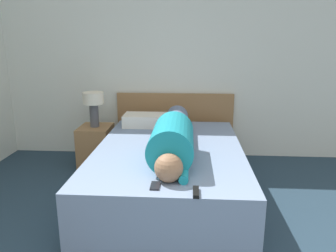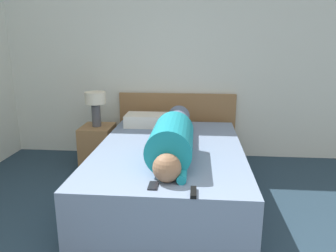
{
  "view_description": "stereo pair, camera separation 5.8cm",
  "coord_description": "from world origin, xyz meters",
  "px_view_note": "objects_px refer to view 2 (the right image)",
  "views": [
    {
      "loc": [
        -0.03,
        -0.63,
        1.49
      ],
      "look_at": [
        -0.22,
        2.16,
        0.75
      ],
      "focal_mm": 35.0,
      "sensor_mm": 36.0,
      "label": 1
    },
    {
      "loc": [
        0.02,
        -0.63,
        1.49
      ],
      "look_at": [
        -0.22,
        2.16,
        0.75
      ],
      "focal_mm": 35.0,
      "sensor_mm": 36.0,
      "label": 2
    }
  ],
  "objects_px": {
    "table_lamp": "(96,103)",
    "cell_phone": "(153,186)",
    "nightstand": "(98,146)",
    "pillow_near_headboard": "(150,120)",
    "bed": "(169,172)",
    "tv_remote": "(193,192)",
    "person_lying": "(173,136)"
  },
  "relations": [
    {
      "from": "nightstand",
      "to": "pillow_near_headboard",
      "type": "relative_size",
      "value": 0.86
    },
    {
      "from": "pillow_near_headboard",
      "to": "nightstand",
      "type": "bearing_deg",
      "value": -175.59
    },
    {
      "from": "table_lamp",
      "to": "pillow_near_headboard",
      "type": "xyz_separation_m",
      "value": [
        0.63,
        0.05,
        -0.21
      ]
    },
    {
      "from": "table_lamp",
      "to": "person_lying",
      "type": "relative_size",
      "value": 0.25
    },
    {
      "from": "person_lying",
      "to": "pillow_near_headboard",
      "type": "bearing_deg",
      "value": 110.41
    },
    {
      "from": "table_lamp",
      "to": "nightstand",
      "type": "bearing_deg",
      "value": -90.0
    },
    {
      "from": "bed",
      "to": "pillow_near_headboard",
      "type": "bearing_deg",
      "value": 110.7
    },
    {
      "from": "pillow_near_headboard",
      "to": "tv_remote",
      "type": "height_order",
      "value": "pillow_near_headboard"
    },
    {
      "from": "nightstand",
      "to": "tv_remote",
      "type": "distance_m",
      "value": 2.07
    },
    {
      "from": "nightstand",
      "to": "cell_phone",
      "type": "relative_size",
      "value": 3.79
    },
    {
      "from": "nightstand",
      "to": "person_lying",
      "type": "relative_size",
      "value": 0.3
    },
    {
      "from": "bed",
      "to": "pillow_near_headboard",
      "type": "distance_m",
      "value": 0.9
    },
    {
      "from": "nightstand",
      "to": "pillow_near_headboard",
      "type": "bearing_deg",
      "value": 4.41
    },
    {
      "from": "person_lying",
      "to": "pillow_near_headboard",
      "type": "relative_size",
      "value": 2.91
    },
    {
      "from": "person_lying",
      "to": "table_lamp",
      "type": "bearing_deg",
      "value": 138.2
    },
    {
      "from": "cell_phone",
      "to": "bed",
      "type": "bearing_deg",
      "value": 87.24
    },
    {
      "from": "person_lying",
      "to": "tv_remote",
      "type": "height_order",
      "value": "person_lying"
    },
    {
      "from": "table_lamp",
      "to": "pillow_near_headboard",
      "type": "bearing_deg",
      "value": 4.41
    },
    {
      "from": "cell_phone",
      "to": "pillow_near_headboard",
      "type": "bearing_deg",
      "value": 98.75
    },
    {
      "from": "cell_phone",
      "to": "nightstand",
      "type": "bearing_deg",
      "value": 119.0
    },
    {
      "from": "bed",
      "to": "person_lying",
      "type": "bearing_deg",
      "value": -71.24
    },
    {
      "from": "nightstand",
      "to": "table_lamp",
      "type": "xyz_separation_m",
      "value": [
        0.0,
        0.0,
        0.53
      ]
    },
    {
      "from": "table_lamp",
      "to": "cell_phone",
      "type": "height_order",
      "value": "table_lamp"
    },
    {
      "from": "nightstand",
      "to": "cell_phone",
      "type": "height_order",
      "value": "cell_phone"
    },
    {
      "from": "bed",
      "to": "tv_remote",
      "type": "relative_size",
      "value": 13.72
    },
    {
      "from": "nightstand",
      "to": "pillow_near_headboard",
      "type": "xyz_separation_m",
      "value": [
        0.63,
        0.05,
        0.32
      ]
    },
    {
      "from": "table_lamp",
      "to": "cell_phone",
      "type": "relative_size",
      "value": 3.16
    },
    {
      "from": "nightstand",
      "to": "cell_phone",
      "type": "distance_m",
      "value": 1.85
    },
    {
      "from": "nightstand",
      "to": "table_lamp",
      "type": "bearing_deg",
      "value": 90.0
    },
    {
      "from": "nightstand",
      "to": "pillow_near_headboard",
      "type": "height_order",
      "value": "pillow_near_headboard"
    },
    {
      "from": "table_lamp",
      "to": "person_lying",
      "type": "height_order",
      "value": "table_lamp"
    },
    {
      "from": "nightstand",
      "to": "tv_remote",
      "type": "bearing_deg",
      "value": -55.36
    }
  ]
}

